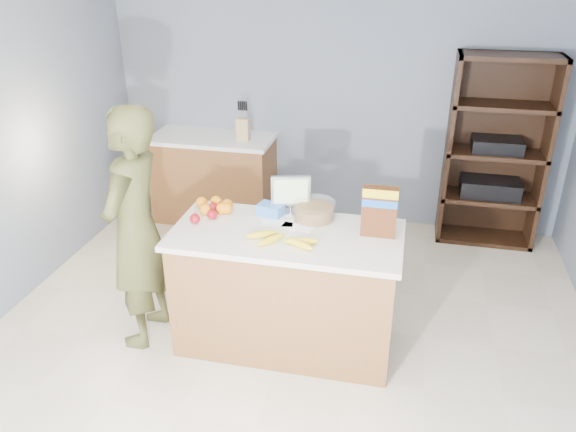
% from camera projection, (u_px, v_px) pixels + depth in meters
% --- Properties ---
extents(floor, '(4.50, 5.00, 0.02)m').
position_uv_depth(floor, '(277.00, 367.00, 3.90)').
color(floor, beige).
rests_on(floor, ground).
extents(walls, '(4.52, 5.02, 2.51)m').
position_uv_depth(walls, '(275.00, 139.00, 3.18)').
color(walls, slate).
rests_on(walls, ground).
extents(counter_peninsula, '(1.56, 0.76, 0.90)m').
position_uv_depth(counter_peninsula, '(286.00, 293.00, 3.98)').
color(counter_peninsula, brown).
rests_on(counter_peninsula, ground).
extents(back_cabinet, '(1.24, 0.62, 0.90)m').
position_uv_depth(back_cabinet, '(215.00, 178.00, 5.87)').
color(back_cabinet, brown).
rests_on(back_cabinet, ground).
extents(shelving_unit, '(0.90, 0.40, 1.80)m').
position_uv_depth(shelving_unit, '(494.00, 155.00, 5.29)').
color(shelving_unit, black).
rests_on(shelving_unit, ground).
extents(person, '(0.43, 0.65, 1.75)m').
position_uv_depth(person, '(136.00, 230.00, 3.86)').
color(person, '#424420').
rests_on(person, ground).
extents(knife_block, '(0.12, 0.10, 0.31)m').
position_uv_depth(knife_block, '(243.00, 128.00, 5.52)').
color(knife_block, tan).
rests_on(knife_block, back_cabinet).
extents(envelopes, '(0.38, 0.17, 0.00)m').
position_uv_depth(envelopes, '(287.00, 225.00, 3.87)').
color(envelopes, white).
rests_on(envelopes, counter_peninsula).
extents(bananas, '(0.50, 0.23, 0.05)m').
position_uv_depth(bananas, '(283.00, 240.00, 3.63)').
color(bananas, yellow).
rests_on(bananas, counter_peninsula).
extents(apples, '(0.17, 0.27, 0.07)m').
position_uv_depth(apples, '(207.00, 214.00, 3.96)').
color(apples, maroon).
rests_on(apples, counter_peninsula).
extents(oranges, '(0.29, 0.23, 0.08)m').
position_uv_depth(oranges, '(216.00, 206.00, 4.06)').
color(oranges, orange).
rests_on(oranges, counter_peninsula).
extents(blue_carton, '(0.21, 0.16, 0.08)m').
position_uv_depth(blue_carton, '(271.00, 210.00, 4.01)').
color(blue_carton, blue).
rests_on(blue_carton, counter_peninsula).
extents(salad_bowl, '(0.30, 0.30, 0.13)m').
position_uv_depth(salad_bowl, '(314.00, 211.00, 3.94)').
color(salad_bowl, '#267219').
rests_on(salad_bowl, counter_peninsula).
extents(tv, '(0.28, 0.12, 0.28)m').
position_uv_depth(tv, '(291.00, 192.00, 3.99)').
color(tv, silver).
rests_on(tv, counter_peninsula).
extents(cereal_box, '(0.23, 0.08, 0.34)m').
position_uv_depth(cereal_box, '(380.00, 208.00, 3.65)').
color(cereal_box, '#592B14').
rests_on(cereal_box, counter_peninsula).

